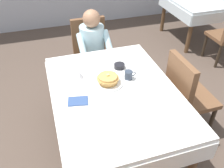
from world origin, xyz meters
TOP-DOWN VIEW (x-y plane):
  - ground_plane at (0.00, 0.00)m, footprint 14.00×14.00m
  - dining_table_main at (0.00, 0.00)m, footprint 1.12×1.52m
  - chair_diner at (0.05, 1.17)m, footprint 0.44×0.45m
  - diner_person at (0.05, 1.01)m, footprint 0.40×0.43m
  - chair_right_side at (0.77, 0.00)m, footprint 0.45×0.44m
  - plate_breakfast at (-0.03, 0.11)m, footprint 0.28×0.28m
  - breakfast_stack at (-0.03, 0.11)m, footprint 0.20×0.20m
  - cup_coffee at (0.18, 0.13)m, footprint 0.11×0.08m
  - bowl_butter at (0.16, 0.34)m, footprint 0.11×0.11m
  - syrup_pitcher at (-0.26, 0.29)m, footprint 0.08×0.08m
  - fork_left_of_plate at (-0.22, 0.09)m, footprint 0.02×0.18m
  - knife_right_of_plate at (0.16, 0.09)m, footprint 0.01×0.20m
  - spoon_near_edge at (-0.06, -0.21)m, footprint 0.15×0.05m
  - napkin_folded at (-0.34, -0.05)m, footprint 0.19×0.15m
  - background_table_far at (2.18, 2.00)m, footprint 0.92×1.12m

SIDE VIEW (x-z plane):
  - ground_plane at x=0.00m, z-range 0.00..0.00m
  - chair_diner at x=0.05m, z-range 0.06..0.99m
  - chair_right_side at x=0.77m, z-range 0.06..0.99m
  - background_table_far at x=2.18m, z-range 0.25..0.99m
  - dining_table_main at x=0.00m, z-range 0.28..1.02m
  - diner_person at x=0.05m, z-range 0.11..1.23m
  - fork_left_of_plate at x=-0.22m, z-range 0.74..0.74m
  - knife_right_of_plate at x=0.16m, z-range 0.74..0.74m
  - spoon_near_edge at x=-0.06m, z-range 0.74..0.74m
  - napkin_folded at x=-0.34m, z-range 0.74..0.75m
  - plate_breakfast at x=-0.03m, z-range 0.74..0.76m
  - bowl_butter at x=0.16m, z-range 0.74..0.78m
  - syrup_pitcher at x=-0.26m, z-range 0.74..0.81m
  - cup_coffee at x=0.18m, z-range 0.74..0.83m
  - breakfast_stack at x=-0.03m, z-range 0.75..0.84m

